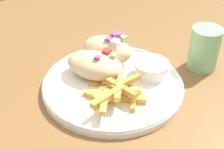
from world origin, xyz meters
TOP-DOWN VIEW (x-y plane):
  - table at (0.00, 0.00)m, footprint 1.24×1.24m
  - plate at (-0.00, -0.02)m, footprint 0.31×0.31m
  - pita_sandwich_near at (-0.05, -0.03)m, footprint 0.16×0.13m
  - pita_sandwich_far at (-0.07, 0.03)m, footprint 0.14×0.12m
  - fries_pile at (0.04, -0.05)m, footprint 0.13×0.14m
  - sauce_ramekin at (0.04, 0.07)m, footprint 0.08×0.08m
  - water_glass at (0.08, 0.20)m, footprint 0.07×0.07m

SIDE VIEW (x-z plane):
  - table at x=0.00m, z-range 0.30..1.05m
  - plate at x=0.00m, z-range 0.75..0.77m
  - fries_pile at x=0.04m, z-range 0.76..0.80m
  - sauce_ramekin at x=0.04m, z-range 0.77..0.80m
  - pita_sandwich_near at x=-0.05m, z-range 0.76..0.82m
  - water_glass at x=0.08m, z-range 0.75..0.85m
  - pita_sandwich_far at x=-0.07m, z-range 0.76..0.84m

